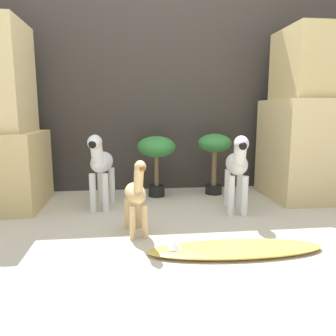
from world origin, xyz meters
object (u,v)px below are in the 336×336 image
giraffe_figurine (136,194)px  potted_palm_back (215,149)px  surfboard (234,249)px  zebra_right (237,165)px  zebra_left (101,164)px  potted_palm_front (156,151)px

giraffe_figurine → potted_palm_back: potted_palm_back is taller
potted_palm_back → giraffe_figurine: bearing=-128.1°
surfboard → giraffe_figurine: bearing=147.6°
zebra_right → potted_palm_back: zebra_right is taller
surfboard → zebra_left: bearing=129.7°
potted_palm_front → zebra_left: bearing=-145.6°
zebra_left → potted_palm_back: size_ratio=1.06×
giraffe_figurine → potted_palm_back: 1.24m
zebra_right → giraffe_figurine: (-0.79, -0.40, -0.10)m
potted_palm_front → surfboard: bearing=-75.8°
surfboard → zebra_right: bearing=71.1°
potted_palm_back → potted_palm_front: bearing=-177.6°
zebra_right → potted_palm_back: (-0.03, 0.57, 0.06)m
zebra_right → potted_palm_front: size_ratio=1.09×
potted_palm_back → surfboard: bearing=-99.7°
potted_palm_front → surfboard: 1.38m
zebra_right → giraffe_figurine: size_ratio=1.22×
zebra_right → potted_palm_front: (-0.58, 0.54, 0.06)m
zebra_left → giraffe_figurine: size_ratio=1.22×
potted_palm_back → zebra_left: bearing=-161.2°
potted_palm_front → surfboard: potted_palm_front is taller
zebra_left → potted_palm_front: bearing=34.4°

